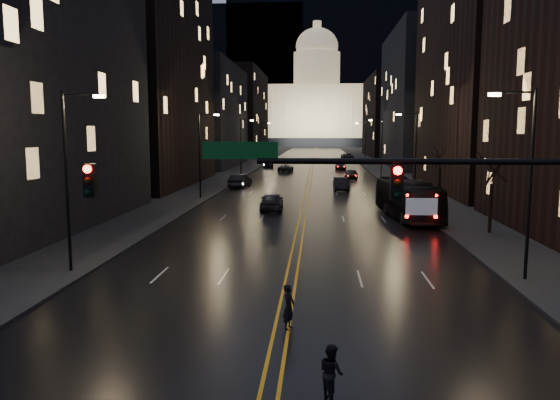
% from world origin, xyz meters
% --- Properties ---
extents(ground, '(900.00, 900.00, 0.00)m').
position_xyz_m(ground, '(0.00, 0.00, 0.00)').
color(ground, black).
rests_on(ground, ground).
extents(road, '(20.00, 320.00, 0.02)m').
position_xyz_m(road, '(0.00, 130.00, 0.01)').
color(road, black).
rests_on(road, ground).
extents(sidewalk_left, '(8.00, 320.00, 0.16)m').
position_xyz_m(sidewalk_left, '(-14.00, 130.00, 0.08)').
color(sidewalk_left, black).
rests_on(sidewalk_left, ground).
extents(sidewalk_right, '(8.00, 320.00, 0.16)m').
position_xyz_m(sidewalk_right, '(14.00, 130.00, 0.08)').
color(sidewalk_right, black).
rests_on(sidewalk_right, ground).
extents(center_line, '(0.62, 320.00, 0.01)m').
position_xyz_m(center_line, '(0.00, 130.00, 0.03)').
color(center_line, orange).
rests_on(center_line, road).
extents(building_left_near, '(12.00, 28.00, 22.00)m').
position_xyz_m(building_left_near, '(-21.00, 22.00, 11.00)').
color(building_left_near, black).
rests_on(building_left_near, ground).
extents(building_left_mid, '(12.00, 30.00, 28.00)m').
position_xyz_m(building_left_mid, '(-21.00, 54.00, 14.00)').
color(building_left_mid, black).
rests_on(building_left_mid, ground).
extents(building_left_far, '(12.00, 34.00, 20.00)m').
position_xyz_m(building_left_far, '(-21.00, 92.00, 10.00)').
color(building_left_far, black).
rests_on(building_left_far, ground).
extents(building_left_dist, '(12.00, 40.00, 24.00)m').
position_xyz_m(building_left_dist, '(-21.00, 140.00, 12.00)').
color(building_left_dist, black).
rests_on(building_left_dist, ground).
extents(building_right_tall, '(12.00, 30.00, 38.00)m').
position_xyz_m(building_right_tall, '(21.00, 50.00, 19.00)').
color(building_right_tall, black).
rests_on(building_right_tall, ground).
extents(building_right_mid, '(12.00, 34.00, 26.00)m').
position_xyz_m(building_right_mid, '(21.00, 92.00, 13.00)').
color(building_right_mid, black).
rests_on(building_right_mid, ground).
extents(building_right_dist, '(12.00, 40.00, 22.00)m').
position_xyz_m(building_right_dist, '(21.00, 140.00, 11.00)').
color(building_right_dist, black).
rests_on(building_right_dist, ground).
extents(mountain_ridge, '(520.00, 60.00, 130.00)m').
position_xyz_m(mountain_ridge, '(40.00, 380.00, 65.00)').
color(mountain_ridge, black).
rests_on(mountain_ridge, ground).
extents(capitol, '(90.00, 50.00, 58.50)m').
position_xyz_m(capitol, '(0.00, 250.00, 17.15)').
color(capitol, black).
rests_on(capitol, ground).
extents(traffic_signal, '(17.29, 0.45, 7.00)m').
position_xyz_m(traffic_signal, '(5.91, -0.00, 5.10)').
color(traffic_signal, black).
rests_on(traffic_signal, ground).
extents(streetlamp_right_near, '(2.13, 0.25, 9.00)m').
position_xyz_m(streetlamp_right_near, '(10.81, 10.00, 5.08)').
color(streetlamp_right_near, black).
rests_on(streetlamp_right_near, ground).
extents(streetlamp_left_near, '(2.13, 0.25, 9.00)m').
position_xyz_m(streetlamp_left_near, '(-10.81, 10.00, 5.08)').
color(streetlamp_left_near, black).
rests_on(streetlamp_left_near, ground).
extents(streetlamp_right_mid, '(2.13, 0.25, 9.00)m').
position_xyz_m(streetlamp_right_mid, '(10.81, 40.00, 5.08)').
color(streetlamp_right_mid, black).
rests_on(streetlamp_right_mid, ground).
extents(streetlamp_left_mid, '(2.13, 0.25, 9.00)m').
position_xyz_m(streetlamp_left_mid, '(-10.81, 40.00, 5.08)').
color(streetlamp_left_mid, black).
rests_on(streetlamp_left_mid, ground).
extents(streetlamp_right_far, '(2.13, 0.25, 9.00)m').
position_xyz_m(streetlamp_right_far, '(10.81, 70.00, 5.08)').
color(streetlamp_right_far, black).
rests_on(streetlamp_right_far, ground).
extents(streetlamp_left_far, '(2.13, 0.25, 9.00)m').
position_xyz_m(streetlamp_left_far, '(-10.81, 70.00, 5.08)').
color(streetlamp_left_far, black).
rests_on(streetlamp_left_far, ground).
extents(streetlamp_right_dist, '(2.13, 0.25, 9.00)m').
position_xyz_m(streetlamp_right_dist, '(10.81, 100.00, 5.08)').
color(streetlamp_right_dist, black).
rests_on(streetlamp_right_dist, ground).
extents(streetlamp_left_dist, '(2.13, 0.25, 9.00)m').
position_xyz_m(streetlamp_left_dist, '(-10.81, 100.00, 5.08)').
color(streetlamp_left_dist, black).
rests_on(streetlamp_left_dist, ground).
extents(tree_right_mid, '(2.40, 2.40, 6.65)m').
position_xyz_m(tree_right_mid, '(13.00, 22.00, 4.53)').
color(tree_right_mid, black).
rests_on(tree_right_mid, ground).
extents(tree_right_far, '(2.40, 2.40, 6.65)m').
position_xyz_m(tree_right_far, '(13.00, 38.00, 4.53)').
color(tree_right_far, black).
rests_on(tree_right_far, ground).
extents(bus, '(4.01, 11.55, 3.15)m').
position_xyz_m(bus, '(8.50, 28.71, 1.58)').
color(bus, black).
rests_on(bus, ground).
extents(oncoming_car_a, '(2.06, 4.90, 1.65)m').
position_xyz_m(oncoming_car_a, '(-2.88, 32.42, 0.83)').
color(oncoming_car_a, black).
rests_on(oncoming_car_a, ground).
extents(oncoming_car_b, '(2.40, 5.33, 1.70)m').
position_xyz_m(oncoming_car_b, '(-8.50, 51.72, 0.85)').
color(oncoming_car_b, black).
rests_on(oncoming_car_b, ground).
extents(oncoming_car_c, '(2.70, 4.98, 1.33)m').
position_xyz_m(oncoming_car_c, '(-4.44, 79.11, 0.66)').
color(oncoming_car_c, black).
rests_on(oncoming_car_c, ground).
extents(oncoming_car_d, '(2.48, 4.96, 1.38)m').
position_xyz_m(oncoming_car_d, '(-8.50, 89.74, 0.69)').
color(oncoming_car_d, black).
rests_on(oncoming_car_d, ground).
extents(receding_car_a, '(1.84, 4.88, 1.59)m').
position_xyz_m(receding_car_a, '(3.95, 48.98, 0.80)').
color(receding_car_a, black).
rests_on(receding_car_a, ground).
extents(receding_car_b, '(2.34, 4.80, 1.58)m').
position_xyz_m(receding_car_b, '(6.02, 64.18, 0.79)').
color(receding_car_b, black).
rests_on(receding_car_b, ground).
extents(receding_car_c, '(1.98, 4.57, 1.31)m').
position_xyz_m(receding_car_c, '(5.28, 84.34, 0.65)').
color(receding_car_c, black).
rests_on(receding_car_c, ground).
extents(receding_car_d, '(3.15, 5.88, 1.57)m').
position_xyz_m(receding_car_d, '(8.50, 122.67, 0.79)').
color(receding_car_d, black).
rests_on(receding_car_d, ground).
extents(pedestrian_a, '(0.57, 0.70, 1.64)m').
position_xyz_m(pedestrian_a, '(0.25, 3.09, 0.82)').
color(pedestrian_a, black).
rests_on(pedestrian_a, ground).
extents(pedestrian_b, '(0.74, 0.85, 1.53)m').
position_xyz_m(pedestrian_b, '(1.65, -2.00, 0.76)').
color(pedestrian_b, black).
rests_on(pedestrian_b, ground).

